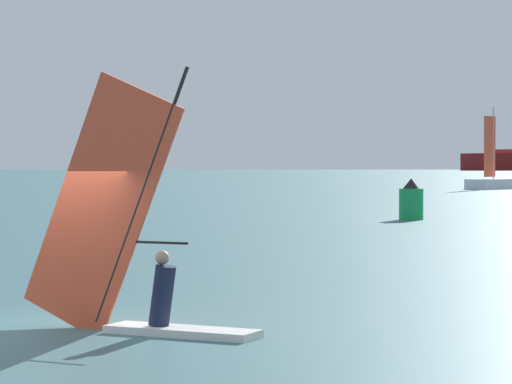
# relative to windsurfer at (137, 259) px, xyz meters

# --- Properties ---
(ground_plane) EXTENTS (4000.00, 4000.00, 0.00)m
(ground_plane) POSITION_rel_windsurfer_xyz_m (-1.41, -0.23, -1.14)
(ground_plane) COLOR #386066
(windsurfer) EXTENTS (4.19, 0.89, 4.28)m
(windsurfer) POSITION_rel_windsurfer_xyz_m (0.00, 0.00, 0.00)
(windsurfer) COLOR white
(windsurfer) RESTS_ON ground_plane
(channel_buoy) EXTENTS (1.17, 1.17, 2.00)m
(channel_buoy) POSITION_rel_windsurfer_xyz_m (-12.40, 38.43, -0.25)
(channel_buoy) COLOR #19994C
(channel_buoy) RESTS_ON ground_plane
(small_sailboat) EXTENTS (4.04, 8.34, 9.27)m
(small_sailboat) POSITION_rel_windsurfer_xyz_m (-36.16, 114.74, -0.32)
(small_sailboat) COLOR white
(small_sailboat) RESTS_ON ground_plane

